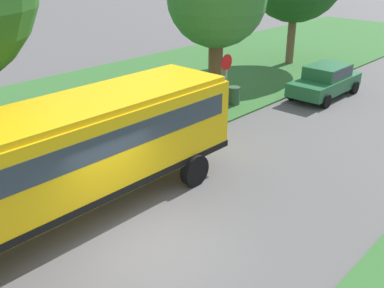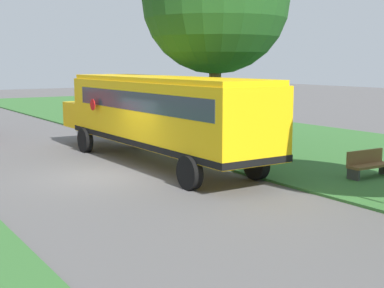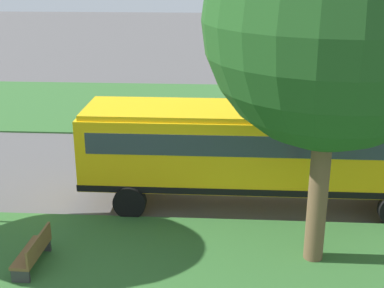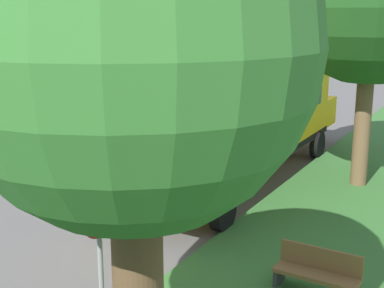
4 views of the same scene
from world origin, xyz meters
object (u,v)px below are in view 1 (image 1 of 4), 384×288
(school_bus, at_px, (53,157))
(trash_bin, at_px, (234,96))
(car_green_nearest, at_px, (326,79))
(stop_sign, at_px, (226,78))
(park_bench, at_px, (128,114))

(school_bus, distance_m, trash_bin, 11.27)
(car_green_nearest, height_order, stop_sign, stop_sign)
(car_green_nearest, relative_size, park_bench, 2.73)
(school_bus, xyz_separation_m, car_green_nearest, (-0.14, 15.04, -1.05))
(trash_bin, bearing_deg, school_bus, -76.68)
(park_bench, height_order, trash_bin, park_bench)
(school_bus, relative_size, stop_sign, 4.53)
(park_bench, distance_m, trash_bin, 5.25)
(stop_sign, relative_size, trash_bin, 3.04)
(park_bench, bearing_deg, school_bus, -54.40)
(car_green_nearest, bearing_deg, school_bus, -89.47)
(trash_bin, bearing_deg, stop_sign, -65.98)
(stop_sign, height_order, trash_bin, stop_sign)
(school_bus, distance_m, stop_sign, 9.65)
(stop_sign, height_order, park_bench, stop_sign)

